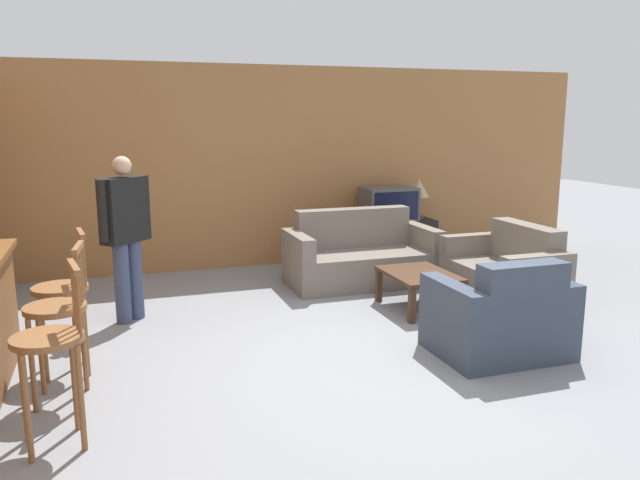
% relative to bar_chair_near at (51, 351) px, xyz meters
% --- Properties ---
extents(ground_plane, '(24.00, 24.00, 0.00)m').
position_rel_bar_chair_near_xyz_m(ground_plane, '(2.32, 0.59, -0.59)').
color(ground_plane, gray).
extents(wall_back, '(9.40, 0.08, 2.60)m').
position_rel_bar_chair_near_xyz_m(wall_back, '(2.32, 4.21, 0.71)').
color(wall_back, '#9E6B3D').
rests_on(wall_back, ground_plane).
extents(bar_chair_near, '(0.47, 0.47, 1.10)m').
position_rel_bar_chair_near_xyz_m(bar_chair_near, '(0.00, 0.00, 0.00)').
color(bar_chair_near, brown).
rests_on(bar_chair_near, ground_plane).
extents(bar_chair_mid, '(0.45, 0.45, 1.10)m').
position_rel_bar_chair_near_xyz_m(bar_chair_mid, '(0.00, 0.63, 0.00)').
color(bar_chair_mid, brown).
rests_on(bar_chair_mid, ground_plane).
extents(bar_chair_far, '(0.46, 0.46, 1.10)m').
position_rel_bar_chair_near_xyz_m(bar_chair_far, '(0.00, 1.15, 0.00)').
color(bar_chair_far, brown).
rests_on(bar_chair_far, ground_plane).
extents(couch_far, '(1.74, 0.85, 0.86)m').
position_rel_bar_chair_near_xyz_m(couch_far, '(3.16, 2.90, -0.29)').
color(couch_far, '#70665B').
rests_on(couch_far, ground_plane).
extents(armchair_near, '(1.04, 0.81, 0.84)m').
position_rel_bar_chair_near_xyz_m(armchair_near, '(3.37, 0.39, -0.29)').
color(armchair_near, '#384251').
rests_on(armchair_near, ground_plane).
extents(loveseat_right, '(0.78, 1.31, 0.82)m').
position_rel_bar_chair_near_xyz_m(loveseat_right, '(4.34, 1.70, -0.29)').
color(loveseat_right, '#70665B').
rests_on(loveseat_right, ground_plane).
extents(coffee_table, '(0.63, 0.85, 0.39)m').
position_rel_bar_chair_near_xyz_m(coffee_table, '(3.32, 1.73, -0.27)').
color(coffee_table, '#472D1E').
rests_on(coffee_table, ground_plane).
extents(tv_unit, '(1.23, 0.56, 0.58)m').
position_rel_bar_chair_near_xyz_m(tv_unit, '(3.93, 3.79, -0.30)').
color(tv_unit, black).
rests_on(tv_unit, ground_plane).
extents(tv, '(0.70, 0.51, 0.44)m').
position_rel_bar_chair_near_xyz_m(tv, '(3.93, 3.79, 0.21)').
color(tv, '#4C4C4C').
rests_on(tv, tv_unit).
extents(table_lamp, '(0.29, 0.29, 0.53)m').
position_rel_bar_chair_near_xyz_m(table_lamp, '(4.38, 3.79, 0.39)').
color(table_lamp, brown).
rests_on(table_lamp, tv_unit).
extents(person_by_window, '(0.48, 0.46, 1.59)m').
position_rel_bar_chair_near_xyz_m(person_by_window, '(0.51, 2.32, 0.29)').
color(person_by_window, '#384260').
rests_on(person_by_window, ground_plane).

